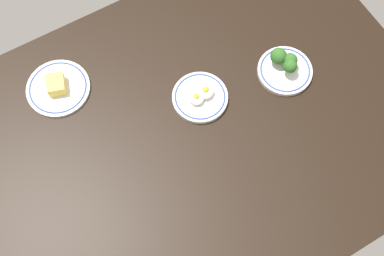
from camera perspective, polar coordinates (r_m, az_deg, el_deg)
dining_table at (r=146.85cm, az=-0.00°, el=-0.59°), size 144.12×105.81×4.00cm
plate_eggs at (r=148.10cm, az=0.98°, el=3.68°), size 17.04×17.04×5.15cm
plate_cheese at (r=155.31cm, az=-15.41°, el=4.60°), size 19.59×19.59×4.97cm
plate_broccoli at (r=154.20cm, az=10.85°, el=7.09°), size 17.09×17.09×7.74cm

